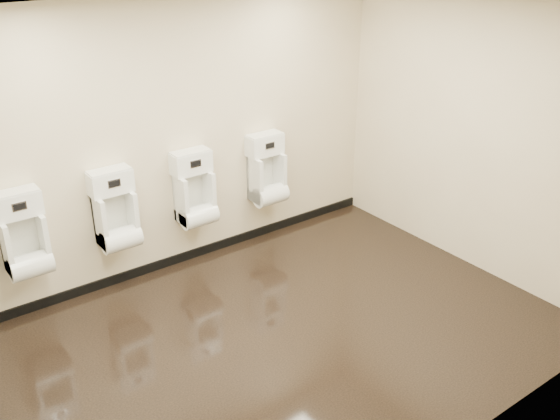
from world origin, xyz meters
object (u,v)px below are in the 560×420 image
Objects in this scene: urinal_2 at (195,194)px; urinal_3 at (267,174)px; urinal_0 at (25,241)px; urinal_1 at (116,216)px.

urinal_3 is at bearing 0.00° from urinal_2.
urinal_0 and urinal_2 have the same top height.
urinal_0 is at bearing 180.00° from urinal_3.
urinal_0 and urinal_1 have the same top height.
urinal_0 is 1.00× the size of urinal_1.
urinal_1 and urinal_2 have the same top height.
urinal_0 is 1.00× the size of urinal_3.
urinal_1 is 1.78m from urinal_3.
urinal_0 and urinal_3 have the same top height.
urinal_3 is (1.78, 0.00, 0.00)m from urinal_1.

